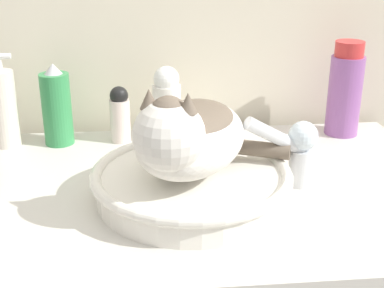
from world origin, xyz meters
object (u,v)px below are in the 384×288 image
mouthwash_bottle (345,90)px  faucet (297,148)px  cat (188,134)px  soap_pump_bottle (3,108)px  spray_bottle_trigger (57,107)px  deodorant_stick (120,114)px  lotion_bottle_white (167,104)px

mouthwash_bottle → faucet: bearing=-125.5°
cat → soap_pump_bottle: 0.48m
faucet → soap_pump_bottle: bearing=-34.1°
cat → spray_bottle_trigger: size_ratio=1.76×
spray_bottle_trigger → soap_pump_bottle: bearing=-180.0°
deodorant_stick → spray_bottle_trigger: (-0.13, 0.00, 0.02)m
spray_bottle_trigger → lotion_bottle_white: size_ratio=1.07×
faucet → spray_bottle_trigger: size_ratio=0.79×
cat → faucet: size_ratio=2.21×
deodorant_stick → soap_pump_bottle: size_ratio=0.62×
faucet → deodorant_stick: bearing=-48.2°
mouthwash_bottle → lotion_bottle_white: 0.40m
soap_pump_bottle → deodorant_stick: bearing=0.0°
faucet → deodorant_stick: faucet is taller
deodorant_stick → spray_bottle_trigger: 0.14m
cat → faucet: bearing=129.2°
lotion_bottle_white → faucet: bearing=-49.0°
deodorant_stick → soap_pump_bottle: 0.25m
deodorant_stick → soap_pump_bottle: (-0.25, -0.00, 0.02)m
cat → mouthwash_bottle: size_ratio=1.47×
spray_bottle_trigger → lotion_bottle_white: bearing=-0.0°
deodorant_stick → soap_pump_bottle: bearing=-180.0°
lotion_bottle_white → spray_bottle_trigger: bearing=180.0°
deodorant_stick → mouthwash_bottle: bearing=0.0°
cat → deodorant_stick: size_ratio=2.50×
mouthwash_bottle → cat: bearing=-141.3°
cat → spray_bottle_trigger: (-0.26, 0.30, -0.05)m
cat → soap_pump_bottle: bearing=-105.1°
deodorant_stick → spray_bottle_trigger: bearing=180.0°
cat → lotion_bottle_white: (-0.02, 0.30, -0.04)m
mouthwash_bottle → soap_pump_bottle: size_ratio=1.06×
cat → mouthwash_bottle: bearing=153.3°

